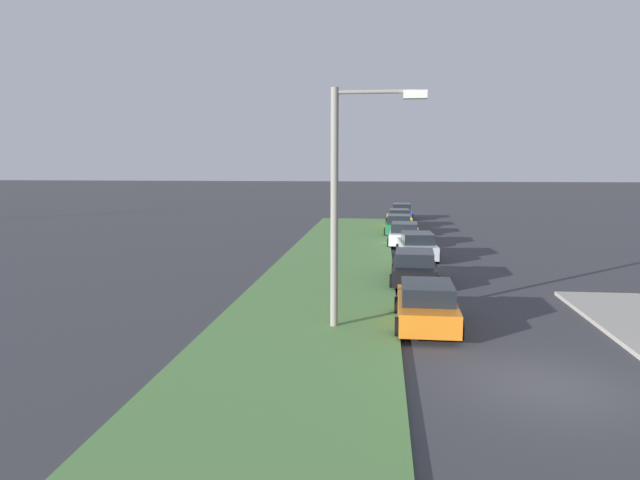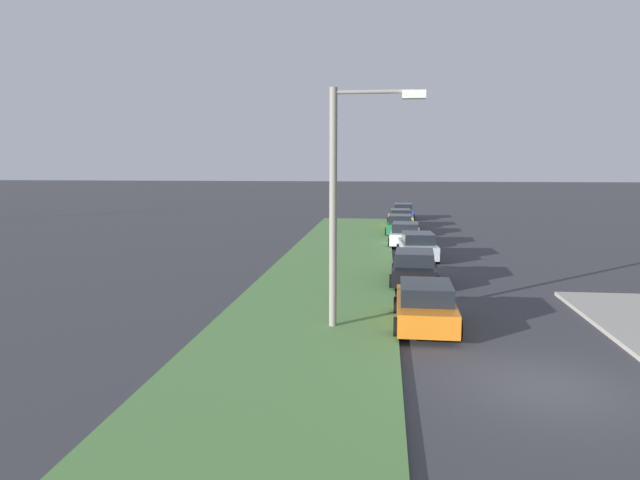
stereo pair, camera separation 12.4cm
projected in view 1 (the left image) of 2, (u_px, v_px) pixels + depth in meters
The scene contains 10 objects.
ground at pixel (550, 387), 13.79m from camera, with size 300.00×300.00×0.00m, color #38383D.
grass_median at pixel (323, 288), 24.31m from camera, with size 60.00×6.00×0.12m, color #517F42.
parked_car_orange at pixel (427, 305), 18.69m from camera, with size 4.33×2.08×1.47m.
parked_car_black at pixel (414, 268), 25.39m from camera, with size 4.38×2.18×1.47m.
parked_car_silver at pixel (417, 246), 31.87m from camera, with size 4.40×2.22×1.47m.
parked_car_white at pixel (404, 234), 37.14m from camera, with size 4.40×2.21×1.47m.
parked_car_green at pixel (399, 225), 42.67m from camera, with size 4.39×2.19×1.47m.
parked_car_yellow at pixel (399, 218), 47.79m from camera, with size 4.37×2.16×1.47m.
parked_car_blue at pixel (401, 212), 54.33m from camera, with size 4.32×2.05×1.47m.
streetlight at pixel (346, 191), 17.93m from camera, with size 0.38×2.87×7.50m.
Camera 1 is at (-13.71, 4.03, 5.26)m, focal length 32.79 mm.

